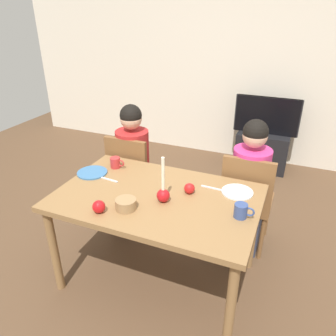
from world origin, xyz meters
The scene contains 19 objects.
ground_plane centered at (0.00, 0.00, 0.00)m, with size 7.68×7.68×0.00m, color brown.
back_wall centered at (0.00, 2.60, 1.30)m, with size 6.40×0.10×2.60m, color beige.
dining_table centered at (0.00, 0.00, 0.67)m, with size 1.40×0.90×0.75m.
chair_left centered at (-0.53, 0.61, 0.51)m, with size 0.40×0.40×0.90m.
chair_right centered at (0.53, 0.61, 0.51)m, with size 0.40×0.40×0.90m.
person_left_child centered at (-0.53, 0.64, 0.57)m, with size 0.30×0.30×1.17m.
person_right_child centered at (0.53, 0.64, 0.57)m, with size 0.30×0.30×1.17m.
tv_stand centered at (0.45, 2.30, 0.24)m, with size 0.64×0.40×0.48m, color black.
tv centered at (0.45, 2.30, 0.71)m, with size 0.79×0.05×0.46m.
candle_centerpiece centered at (0.07, -0.05, 0.82)m, with size 0.09×0.09×0.33m.
plate_left centered at (-0.61, 0.11, 0.76)m, with size 0.23×0.23×0.01m, color teal.
plate_right centered at (0.51, 0.25, 0.76)m, with size 0.22×0.22×0.01m, color silver.
mug_left centered at (-0.49, 0.27, 0.79)m, with size 0.12×0.08×0.09m.
mug_right centered at (0.59, -0.03, 0.80)m, with size 0.13×0.08×0.09m.
fork_left centered at (-0.44, 0.06, 0.75)m, with size 0.18×0.01×0.01m, color silver.
fork_right centered at (0.34, 0.24, 0.75)m, with size 0.18×0.01×0.01m, color silver.
bowl_walnuts centered at (-0.12, -0.23, 0.78)m, with size 0.14×0.14×0.07m, color #99754C.
apple_near_candle centered at (0.20, 0.12, 0.79)m, with size 0.08×0.08×0.08m, color red.
apple_by_left_plate centered at (-0.25, -0.33, 0.79)m, with size 0.08×0.08×0.08m, color red.
Camera 1 is at (0.81, -1.75, 1.93)m, focal length 34.74 mm.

